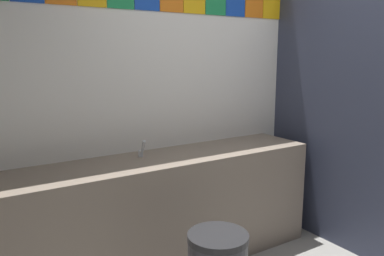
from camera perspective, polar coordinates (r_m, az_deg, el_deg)
The scene contains 5 objects.
wall_back at distance 3.49m, azimuth 2.95°, elevation 6.87°, with size 4.55×0.09×2.83m.
vanity_counter at distance 3.05m, azimuth -6.50°, elevation -12.67°, with size 2.83×0.56×0.89m.
faucet_center at distance 2.97m, azimuth -7.46°, elevation -3.32°, with size 0.04×0.10×0.14m.
stall_divider at distance 3.55m, azimuth 24.91°, elevation 0.80°, with size 0.92×1.35×2.21m.
toilet at distance 4.35m, azimuth 22.52°, elevation -8.21°, with size 0.39×0.49×0.74m.
Camera 1 is at (-2.02, -1.27, 1.66)m, focal length 36.03 mm.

